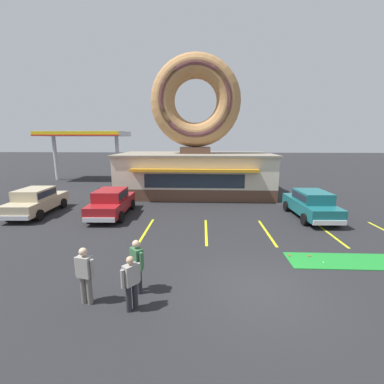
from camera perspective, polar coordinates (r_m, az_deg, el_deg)
ground_plane at (r=8.63m, az=14.97°, el=-20.30°), size 160.00×160.00×0.00m
donut_shop_building at (r=21.09m, az=0.76°, el=9.62°), size 12.30×6.75×10.96m
putting_mat at (r=11.58m, az=31.44°, el=-12.98°), size 4.48×1.32×0.03m
mini_donut_mid_centre at (r=11.27m, az=24.58°, el=-12.78°), size 0.13×0.13×0.04m
mini_donut_mid_right at (r=11.02m, az=20.81°, el=-13.02°), size 0.13×0.13×0.04m
golf_ball at (r=10.95m, az=27.16°, el=-13.74°), size 0.04×0.04×0.04m
car_champagne at (r=18.21m, az=-31.31°, el=-1.56°), size 2.12×4.63×1.60m
car_red at (r=15.99m, az=-17.44°, el=-2.00°), size 2.09×4.61×1.60m
car_teal at (r=16.35m, az=24.95°, el=-2.28°), size 2.09×4.61×1.60m
pedestrian_blue_sweater_man at (r=7.35m, az=-13.38°, el=-18.66°), size 0.43×0.48×1.54m
pedestrian_hooded_kid at (r=8.01m, az=-12.14°, el=-15.33°), size 0.45×0.45×1.65m
pedestrian_leather_jacket_man at (r=7.92m, az=-22.70°, el=-16.30°), size 0.58×0.32×1.66m
trash_bin at (r=19.96m, az=-19.38°, el=-0.56°), size 0.57×0.57×0.97m
gas_station_canopy at (r=30.81m, az=-22.77°, el=11.48°), size 9.00×4.46×5.30m
parking_stripe_far_left at (r=13.24m, az=-10.10°, el=-8.41°), size 0.12×3.60×0.01m
parking_stripe_left at (r=12.94m, az=3.15°, el=-8.72°), size 0.12×3.60×0.01m
parking_stripe_mid_left at (r=13.33m, az=16.30°, el=-8.57°), size 0.12×3.60×0.01m
parking_stripe_centre at (r=14.35m, az=28.12°, el=-8.06°), size 0.12×3.60×0.01m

